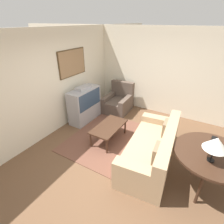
% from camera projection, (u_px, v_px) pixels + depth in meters
% --- Properties ---
extents(ground_plane, '(12.00, 12.00, 0.00)m').
position_uv_depth(ground_plane, '(121.00, 154.00, 4.15)').
color(ground_plane, brown).
extents(wall_back, '(12.00, 0.10, 2.70)m').
position_uv_depth(wall_back, '(49.00, 85.00, 4.48)').
color(wall_back, beige).
rests_on(wall_back, ground_plane).
extents(wall_right, '(0.06, 12.00, 2.70)m').
position_uv_depth(wall_right, '(161.00, 73.00, 5.52)').
color(wall_right, beige).
rests_on(wall_right, ground_plane).
extents(area_rug, '(2.27, 1.89, 0.01)m').
position_uv_depth(area_rug, '(109.00, 138.00, 4.69)').
color(area_rug, brown).
rests_on(area_rug, ground_plane).
extents(tv, '(1.09, 0.46, 1.11)m').
position_uv_depth(tv, '(85.00, 104.00, 5.37)').
color(tv, '#9E9EA3').
rests_on(tv, ground_plane).
extents(couch, '(2.18, 1.10, 0.86)m').
position_uv_depth(couch, '(152.00, 150.00, 3.82)').
color(couch, tan).
rests_on(couch, ground_plane).
extents(armchair, '(1.01, 0.86, 0.95)m').
position_uv_depth(armchair, '(118.00, 103.00, 6.05)').
color(armchair, brown).
rests_on(armchair, ground_plane).
extents(coffee_table, '(1.06, 0.56, 0.44)m').
position_uv_depth(coffee_table, '(109.00, 127.00, 4.47)').
color(coffee_table, '#3D2619').
rests_on(coffee_table, ground_plane).
extents(console_table, '(1.30, 1.30, 0.80)m').
position_uv_depth(console_table, '(212.00, 156.00, 3.03)').
color(console_table, '#3D2619').
rests_on(console_table, ground_plane).
extents(table_lamp, '(0.37, 0.37, 0.45)m').
position_uv_depth(table_lamp, '(216.00, 144.00, 2.69)').
color(table_lamp, black).
rests_on(table_lamp, console_table).
extents(mantel_clock, '(0.17, 0.10, 0.17)m').
position_uv_depth(mantel_clock, '(213.00, 142.00, 3.13)').
color(mantel_clock, black).
rests_on(mantel_clock, console_table).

